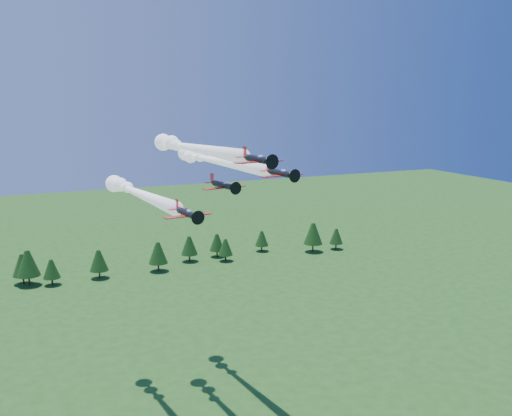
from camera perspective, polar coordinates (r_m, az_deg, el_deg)
name	(u,v)px	position (r m, az deg, el deg)	size (l,w,h in m)	color
plane_lead	(191,147)	(113.05, -6.49, 6.04)	(11.00, 45.84, 3.70)	black
plane_left	(137,192)	(115.28, -11.85, 1.54)	(10.75, 43.35, 3.70)	black
plane_right	(214,160)	(123.56, -4.27, 4.81)	(11.94, 46.24, 3.70)	black
plane_slot	(223,185)	(104.30, -3.30, 2.29)	(8.39, 9.19, 2.93)	black
treeline	(132,254)	(207.71, -12.34, -4.53)	(175.17, 16.72, 11.92)	#382314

